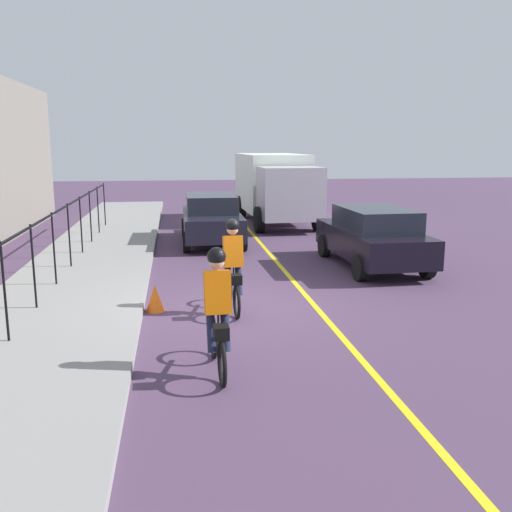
{
  "coord_description": "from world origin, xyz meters",
  "views": [
    {
      "loc": [
        -10.75,
        1.12,
        3.22
      ],
      "look_at": [
        0.22,
        -0.45,
        1.0
      ],
      "focal_mm": 39.6,
      "sensor_mm": 36.0,
      "label": 1
    }
  ],
  "objects_px": {
    "cyclist_lead": "(233,266)",
    "box_truck_background": "(275,185)",
    "parked_sedan_rear": "(211,218)",
    "traffic_cone_near": "(155,298)",
    "cyclist_follow": "(218,312)",
    "patrol_sedan": "(373,236)"
  },
  "relations": [
    {
      "from": "patrol_sedan",
      "to": "box_truck_background",
      "type": "height_order",
      "value": "box_truck_background"
    },
    {
      "from": "cyclist_follow",
      "to": "parked_sedan_rear",
      "type": "distance_m",
      "value": 10.79
    },
    {
      "from": "cyclist_lead",
      "to": "box_truck_background",
      "type": "xyz_separation_m",
      "value": [
        12.32,
        -3.0,
        0.64
      ]
    },
    {
      "from": "parked_sedan_rear",
      "to": "traffic_cone_near",
      "type": "xyz_separation_m",
      "value": [
        -7.56,
        1.59,
        -0.56
      ]
    },
    {
      "from": "box_truck_background",
      "to": "parked_sedan_rear",
      "type": "bearing_deg",
      "value": -34.85
    },
    {
      "from": "cyclist_follow",
      "to": "patrol_sedan",
      "type": "bearing_deg",
      "value": -37.56
    },
    {
      "from": "cyclist_follow",
      "to": "traffic_cone_near",
      "type": "relative_size",
      "value": 3.43
    },
    {
      "from": "patrol_sedan",
      "to": "traffic_cone_near",
      "type": "relative_size",
      "value": 8.37
    },
    {
      "from": "cyclist_lead",
      "to": "parked_sedan_rear",
      "type": "xyz_separation_m",
      "value": [
        7.83,
        -0.09,
        -0.09
      ]
    },
    {
      "from": "parked_sedan_rear",
      "to": "box_truck_background",
      "type": "relative_size",
      "value": 0.65
    },
    {
      "from": "cyclist_lead",
      "to": "box_truck_background",
      "type": "height_order",
      "value": "box_truck_background"
    },
    {
      "from": "cyclist_follow",
      "to": "traffic_cone_near",
      "type": "distance_m",
      "value": 3.42
    },
    {
      "from": "cyclist_lead",
      "to": "traffic_cone_near",
      "type": "bearing_deg",
      "value": 77.18
    },
    {
      "from": "patrol_sedan",
      "to": "parked_sedan_rear",
      "type": "height_order",
      "value": "same"
    },
    {
      "from": "cyclist_lead",
      "to": "parked_sedan_rear",
      "type": "distance_m",
      "value": 7.83
    },
    {
      "from": "cyclist_follow",
      "to": "traffic_cone_near",
      "type": "xyz_separation_m",
      "value": [
        3.21,
        0.98,
        -0.65
      ]
    },
    {
      "from": "cyclist_follow",
      "to": "parked_sedan_rear",
      "type": "xyz_separation_m",
      "value": [
        10.77,
        -0.61,
        -0.09
      ]
    },
    {
      "from": "patrol_sedan",
      "to": "parked_sedan_rear",
      "type": "bearing_deg",
      "value": 41.24
    },
    {
      "from": "cyclist_lead",
      "to": "cyclist_follow",
      "type": "relative_size",
      "value": 1.0
    },
    {
      "from": "cyclist_follow",
      "to": "parked_sedan_rear",
      "type": "height_order",
      "value": "cyclist_follow"
    },
    {
      "from": "patrol_sedan",
      "to": "box_truck_background",
      "type": "xyz_separation_m",
      "value": [
        8.76,
        1.06,
        0.73
      ]
    },
    {
      "from": "patrol_sedan",
      "to": "box_truck_background",
      "type": "relative_size",
      "value": 0.66
    }
  ]
}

